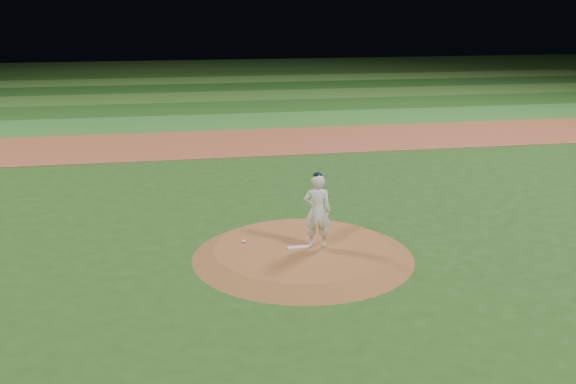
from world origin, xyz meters
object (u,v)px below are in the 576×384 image
at_px(pitching_rubber, 300,247).
at_px(rosin_bag, 244,241).
at_px(pitchers_mound, 303,252).
at_px(pitcher_on_mound, 317,211).

relative_size(pitching_rubber, rosin_bag, 5.57).
relative_size(pitchers_mound, pitching_rubber, 8.82).
distance_m(pitching_rubber, rosin_bag, 1.47).
height_order(pitching_rubber, rosin_bag, rosin_bag).
relative_size(pitchers_mound, pitcher_on_mound, 2.86).
distance_m(rosin_bag, pitcher_on_mound, 2.08).
height_order(pitching_rubber, pitcher_on_mound, pitcher_on_mound).
xyz_separation_m(pitchers_mound, rosin_bag, (-1.41, 0.60, 0.16)).
bearing_deg(pitchers_mound, pitcher_on_mound, -9.36).
height_order(pitchers_mound, rosin_bag, rosin_bag).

